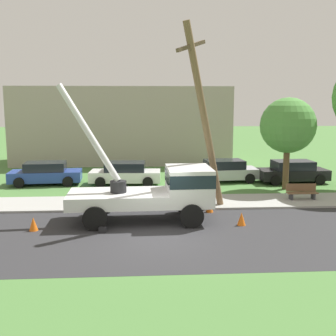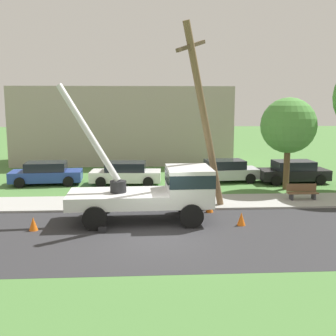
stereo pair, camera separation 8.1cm
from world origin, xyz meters
name	(u,v)px [view 1 (the left image)]	position (x,y,z in m)	size (l,w,h in m)	color
ground_plane	(152,179)	(0.00, 12.00, 0.00)	(120.00, 120.00, 0.00)	#477538
road_asphalt	(159,236)	(0.00, 0.00, 0.00)	(80.00, 7.41, 0.01)	#2B2B2D
sidewalk_strip	(155,202)	(0.00, 5.18, 0.05)	(80.00, 2.94, 0.10)	#9E9E99
utility_truck	(159,189)	(0.12, 2.14, 1.41)	(6.83, 3.21, 5.98)	silver
leaning_utility_pole	(204,118)	(2.26, 3.55, 4.46)	(2.69, 2.41, 8.69)	brown
traffic_cone_ahead	(241,219)	(3.55, 1.17, 0.28)	(0.36, 0.36, 0.56)	orange
traffic_cone_behind	(33,224)	(-5.05, 0.97, 0.28)	(0.36, 0.36, 0.56)	orange
traffic_cone_curbside	(210,206)	(2.54, 3.33, 0.28)	(0.36, 0.36, 0.56)	orange
parked_sedan_blue	(46,173)	(-6.74, 10.53, 0.71)	(4.51, 2.21, 1.42)	#263F99
parked_sedan_white	(125,173)	(-1.71, 10.22, 0.71)	(4.50, 2.19, 1.42)	silver
parked_sedan_silver	(224,171)	(4.72, 10.80, 0.71)	(4.55, 2.28, 1.42)	#B7B7BF
parked_sedan_black	(293,172)	(9.08, 10.20, 0.71)	(4.46, 2.12, 1.42)	black
park_bench	(302,192)	(7.75, 5.24, 0.46)	(1.60, 0.45, 0.90)	brown
roadside_tree_near	(288,126)	(7.93, 8.24, 3.79)	(3.25, 3.25, 5.44)	brown
lowrise_building_backdrop	(123,125)	(-2.28, 20.32, 3.20)	(18.00, 6.00, 6.40)	#A5998C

